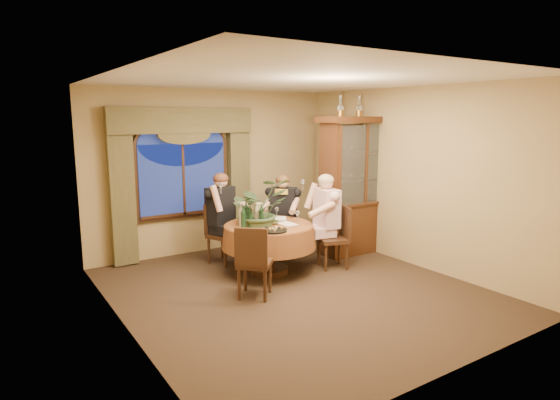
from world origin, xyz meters
TOP-DOWN VIEW (x-y plane):
  - floor at (0.00, 0.00)m, footprint 5.00×5.00m
  - wall_back at (0.00, 2.50)m, footprint 4.50×0.00m
  - wall_right at (2.25, 0.00)m, footprint 0.00×5.00m
  - ceiling at (0.00, 0.00)m, footprint 5.00×5.00m
  - window at (-0.60, 2.43)m, footprint 1.62×0.10m
  - arched_transom at (-0.60, 2.43)m, footprint 1.60×0.06m
  - drapery_left at (-1.63, 2.38)m, footprint 0.38×0.14m
  - drapery_right at (0.43, 2.38)m, footprint 0.38×0.14m
  - swag_valance at (-0.60, 2.35)m, footprint 2.45×0.16m
  - dining_table at (0.10, 0.83)m, footprint 1.60×1.60m
  - china_cabinet at (1.98, 0.98)m, footprint 1.44×0.57m
  - oil_lamp_left at (1.57, 0.98)m, footprint 0.11×0.11m
  - oil_lamp_center at (1.98, 0.98)m, footprint 0.11×0.11m
  - oil_lamp_right at (2.38, 0.98)m, footprint 0.11×0.11m
  - chair_right at (1.05, 0.48)m, footprint 0.54×0.54m
  - chair_back_right at (0.77, 1.57)m, footprint 0.59×0.59m
  - chair_back at (-0.26, 1.65)m, footprint 0.55×0.55m
  - chair_front_left at (-0.57, 0.11)m, footprint 0.59×0.59m
  - person_pink at (1.06, 0.65)m, footprint 0.57×0.60m
  - person_back at (-0.26, 1.74)m, footprint 0.66×0.64m
  - person_scarf at (0.76, 1.44)m, footprint 0.68×0.68m
  - stoneware_vase at (-0.01, 0.95)m, footprint 0.17×0.17m
  - centerpiece_plant at (0.00, 0.98)m, footprint 0.89×0.99m
  - olive_bowl at (0.16, 0.80)m, footprint 0.16×0.16m
  - cheese_platter at (-0.08, 0.43)m, footprint 0.39×0.39m
  - wine_bottle_0 at (-0.37, 0.78)m, footprint 0.07×0.07m
  - wine_bottle_1 at (-0.23, 0.82)m, footprint 0.07×0.07m
  - wine_bottle_2 at (-0.17, 1.04)m, footprint 0.07×0.07m
  - wine_bottle_3 at (-0.10, 0.86)m, footprint 0.07×0.07m
  - wine_bottle_4 at (-0.31, 0.94)m, footprint 0.07×0.07m
  - wine_bottle_5 at (-0.07, 0.77)m, footprint 0.07×0.07m
  - tasting_paper_0 at (0.34, 0.70)m, footprint 0.23×0.31m
  - tasting_paper_1 at (0.45, 1.08)m, footprint 0.34×0.37m
  - tasting_paper_2 at (0.02, 0.47)m, footprint 0.27×0.34m
  - wine_glass_person_pink at (0.56, 0.75)m, footprint 0.07×0.07m
  - wine_glass_person_back at (-0.07, 1.27)m, footprint 0.07×0.07m
  - wine_glass_person_scarf at (0.44, 1.15)m, footprint 0.07×0.07m

SIDE VIEW (x-z plane):
  - floor at x=0.00m, z-range 0.00..0.00m
  - dining_table at x=0.10m, z-range 0.00..0.75m
  - chair_right at x=1.05m, z-range 0.00..0.96m
  - chair_back_right at x=0.77m, z-range 0.00..0.96m
  - chair_back at x=-0.26m, z-range 0.00..0.96m
  - chair_front_left at x=-0.57m, z-range 0.00..0.96m
  - person_scarf at x=0.76m, z-range 0.00..1.40m
  - person_back at x=-0.26m, z-range 0.00..1.46m
  - person_pink at x=1.06m, z-range 0.00..1.47m
  - tasting_paper_0 at x=0.34m, z-range 0.75..0.76m
  - tasting_paper_1 at x=0.45m, z-range 0.75..0.76m
  - tasting_paper_2 at x=0.02m, z-range 0.75..0.76m
  - cheese_platter at x=-0.08m, z-range 0.75..0.77m
  - olive_bowl at x=0.16m, z-range 0.75..0.80m
  - wine_glass_person_pink at x=0.56m, z-range 0.75..0.93m
  - wine_glass_person_back at x=-0.07m, z-range 0.75..0.93m
  - wine_glass_person_scarf at x=0.44m, z-range 0.75..0.93m
  - stoneware_vase at x=-0.01m, z-range 0.75..1.06m
  - wine_bottle_0 at x=-0.37m, z-range 0.75..1.08m
  - wine_bottle_1 at x=-0.23m, z-range 0.75..1.08m
  - wine_bottle_2 at x=-0.17m, z-range 0.75..1.08m
  - wine_bottle_3 at x=-0.10m, z-range 0.75..1.08m
  - wine_bottle_4 at x=-0.31m, z-range 0.75..1.08m
  - wine_bottle_5 at x=-0.07m, z-range 0.75..1.08m
  - china_cabinet at x=1.98m, z-range 0.00..2.34m
  - drapery_left at x=-1.63m, z-range 0.02..2.34m
  - drapery_right at x=0.43m, z-range 0.02..2.34m
  - window at x=-0.60m, z-range 0.64..1.96m
  - centerpiece_plant at x=0.00m, z-range 0.95..1.72m
  - wall_back at x=0.00m, z-range -0.85..3.65m
  - wall_right at x=2.25m, z-range -1.10..3.90m
  - arched_transom at x=-0.60m, z-range 1.86..2.30m
  - swag_valance at x=-0.60m, z-range 2.07..2.49m
  - oil_lamp_left at x=1.57m, z-range 2.34..2.68m
  - oil_lamp_center at x=1.98m, z-range 2.34..2.68m
  - oil_lamp_right at x=2.38m, z-range 2.34..2.68m
  - ceiling at x=0.00m, z-range 2.80..2.80m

